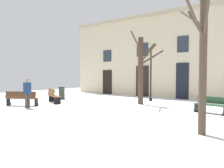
# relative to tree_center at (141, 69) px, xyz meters

# --- Properties ---
(ground_plane) EXTENTS (29.50, 29.50, 0.00)m
(ground_plane) POSITION_rel_tree_center_xyz_m (-0.96, -3.38, -2.27)
(ground_plane) COLOR white
(building_facade) EXTENTS (18.43, 0.60, 7.03)m
(building_facade) POSITION_rel_tree_center_xyz_m (-0.94, 4.66, 1.29)
(building_facade) COLOR beige
(building_facade) RESTS_ON ground
(tree_center) EXTENTS (1.27, 2.46, 4.45)m
(tree_center) POSITION_rel_tree_center_xyz_m (0.00, 0.00, 0.00)
(tree_center) COLOR #423326
(tree_center) RESTS_ON ground
(tree_left_of_center) EXTENTS (1.66, 2.40, 5.43)m
(tree_left_of_center) POSITION_rel_tree_center_xyz_m (5.28, -5.20, 0.66)
(tree_left_of_center) COLOR #4C3D2D
(tree_left_of_center) RESTS_ON ground
(streetlamp) EXTENTS (0.30, 0.30, 4.06)m
(streetlamp) POSITION_rel_tree_center_xyz_m (-0.31, 1.82, 0.20)
(streetlamp) COLOR black
(streetlamp) RESTS_ON ground
(litter_bin) EXTENTS (0.49, 0.49, 0.93)m
(litter_bin) POSITION_rel_tree_center_xyz_m (-6.27, -1.25, -1.81)
(litter_bin) COLOR #2D3D2D
(litter_bin) RESTS_ON ground
(bench_by_litter_bin) EXTENTS (1.73, 1.13, 0.94)m
(bench_by_litter_bin) POSITION_rel_tree_center_xyz_m (-4.98, -3.02, -1.80)
(bench_by_litter_bin) COLOR brown
(bench_by_litter_bin) RESTS_ON ground
(bench_near_center_tree) EXTENTS (1.63, 0.76, 0.83)m
(bench_near_center_tree) POSITION_rel_tree_center_xyz_m (4.46, -0.84, -1.85)
(bench_near_center_tree) COLOR #2D4C33
(bench_near_center_tree) RESTS_ON ground
(bench_near_lamp) EXTENTS (1.83, 1.42, 0.88)m
(bench_near_lamp) POSITION_rel_tree_center_xyz_m (-5.34, -5.10, -1.80)
(bench_near_lamp) COLOR #51331E
(bench_near_lamp) RESTS_ON ground
(person_near_bench) EXTENTS (0.28, 0.41, 1.71)m
(person_near_bench) POSITION_rel_tree_center_xyz_m (-4.23, -5.40, -1.32)
(person_near_bench) COLOR #403D3A
(person_near_bench) RESTS_ON ground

